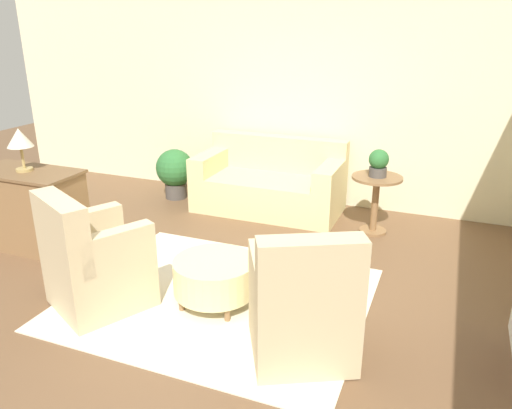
{
  "coord_description": "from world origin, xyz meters",
  "views": [
    {
      "loc": [
        1.81,
        -3.57,
        2.38
      ],
      "look_at": [
        0.15,
        0.55,
        0.75
      ],
      "focal_mm": 35.0,
      "sensor_mm": 36.0,
      "label": 1
    }
  ],
  "objects_px": {
    "ottoman_table": "(215,276)",
    "table_lamp": "(20,140)",
    "armchair_right": "(303,308)",
    "dresser": "(31,208)",
    "potted_plant_floor": "(175,171)",
    "couch": "(270,185)",
    "side_table": "(376,194)",
    "armchair_left": "(93,264)",
    "potted_plant_on_side_table": "(379,163)"
  },
  "relations": [
    {
      "from": "armchair_left",
      "to": "table_lamp",
      "type": "bearing_deg",
      "value": 152.02
    },
    {
      "from": "ottoman_table",
      "to": "potted_plant_on_side_table",
      "type": "height_order",
      "value": "potted_plant_on_side_table"
    },
    {
      "from": "ottoman_table",
      "to": "table_lamp",
      "type": "height_order",
      "value": "table_lamp"
    },
    {
      "from": "side_table",
      "to": "ottoman_table",
      "type": "bearing_deg",
      "value": -115.55
    },
    {
      "from": "armchair_right",
      "to": "potted_plant_floor",
      "type": "height_order",
      "value": "armchair_right"
    },
    {
      "from": "armchair_right",
      "to": "potted_plant_floor",
      "type": "relative_size",
      "value": 1.49
    },
    {
      "from": "side_table",
      "to": "dresser",
      "type": "bearing_deg",
      "value": -152.1
    },
    {
      "from": "armchair_right",
      "to": "potted_plant_on_side_table",
      "type": "bearing_deg",
      "value": 87.72
    },
    {
      "from": "armchair_left",
      "to": "armchair_right",
      "type": "distance_m",
      "value": 1.89
    },
    {
      "from": "dresser",
      "to": "potted_plant_on_side_table",
      "type": "height_order",
      "value": "potted_plant_on_side_table"
    },
    {
      "from": "couch",
      "to": "table_lamp",
      "type": "bearing_deg",
      "value": -133.66
    },
    {
      "from": "couch",
      "to": "potted_plant_floor",
      "type": "distance_m",
      "value": 1.41
    },
    {
      "from": "dresser",
      "to": "ottoman_table",
      "type": "bearing_deg",
      "value": -8.11
    },
    {
      "from": "side_table",
      "to": "armchair_left",
      "type": "bearing_deg",
      "value": -127.58
    },
    {
      "from": "side_table",
      "to": "table_lamp",
      "type": "height_order",
      "value": "table_lamp"
    },
    {
      "from": "couch",
      "to": "ottoman_table",
      "type": "distance_m",
      "value": 2.49
    },
    {
      "from": "potted_plant_on_side_table",
      "to": "potted_plant_floor",
      "type": "xyz_separation_m",
      "value": [
        -2.84,
        0.21,
        -0.46
      ]
    },
    {
      "from": "couch",
      "to": "potted_plant_on_side_table",
      "type": "bearing_deg",
      "value": -11.34
    },
    {
      "from": "armchair_left",
      "to": "potted_plant_floor",
      "type": "distance_m",
      "value": 2.93
    },
    {
      "from": "armchair_left",
      "to": "potted_plant_on_side_table",
      "type": "bearing_deg",
      "value": 52.42
    },
    {
      "from": "dresser",
      "to": "armchair_left",
      "type": "bearing_deg",
      "value": -27.98
    },
    {
      "from": "couch",
      "to": "potted_plant_floor",
      "type": "bearing_deg",
      "value": -176.99
    },
    {
      "from": "couch",
      "to": "side_table",
      "type": "height_order",
      "value": "couch"
    },
    {
      "from": "couch",
      "to": "ottoman_table",
      "type": "bearing_deg",
      "value": -80.87
    },
    {
      "from": "armchair_right",
      "to": "ottoman_table",
      "type": "xyz_separation_m",
      "value": [
        -0.93,
        0.43,
        -0.14
      ]
    },
    {
      "from": "ottoman_table",
      "to": "table_lamp",
      "type": "relative_size",
      "value": 1.6
    },
    {
      "from": "potted_plant_on_side_table",
      "to": "couch",
      "type": "bearing_deg",
      "value": 168.66
    },
    {
      "from": "armchair_left",
      "to": "potted_plant_on_side_table",
      "type": "relative_size",
      "value": 3.29
    },
    {
      "from": "table_lamp",
      "to": "potted_plant_floor",
      "type": "bearing_deg",
      "value": 73.43
    },
    {
      "from": "armchair_right",
      "to": "dresser",
      "type": "relative_size",
      "value": 0.89
    },
    {
      "from": "armchair_left",
      "to": "potted_plant_on_side_table",
      "type": "distance_m",
      "value": 3.3
    },
    {
      "from": "dresser",
      "to": "potted_plant_floor",
      "type": "height_order",
      "value": "dresser"
    },
    {
      "from": "potted_plant_on_side_table",
      "to": "table_lamp",
      "type": "xyz_separation_m",
      "value": [
        -3.45,
        -1.82,
        0.36
      ]
    },
    {
      "from": "armchair_left",
      "to": "side_table",
      "type": "distance_m",
      "value": 3.27
    },
    {
      "from": "potted_plant_on_side_table",
      "to": "armchair_right",
      "type": "bearing_deg",
      "value": -92.28
    },
    {
      "from": "couch",
      "to": "armchair_left",
      "type": "relative_size",
      "value": 1.81
    },
    {
      "from": "armchair_left",
      "to": "ottoman_table",
      "type": "height_order",
      "value": "armchair_left"
    },
    {
      "from": "couch",
      "to": "armchair_right",
      "type": "distance_m",
      "value": 3.17
    },
    {
      "from": "armchair_right",
      "to": "dresser",
      "type": "bearing_deg",
      "value": 167.03
    },
    {
      "from": "armchair_right",
      "to": "side_table",
      "type": "distance_m",
      "value": 2.6
    },
    {
      "from": "armchair_right",
      "to": "dresser",
      "type": "height_order",
      "value": "armchair_right"
    },
    {
      "from": "ottoman_table",
      "to": "table_lamp",
      "type": "xyz_separation_m",
      "value": [
        -2.41,
        0.34,
        0.94
      ]
    },
    {
      "from": "ottoman_table",
      "to": "side_table",
      "type": "height_order",
      "value": "side_table"
    },
    {
      "from": "couch",
      "to": "table_lamp",
      "type": "distance_m",
      "value": 3.05
    },
    {
      "from": "armchair_right",
      "to": "side_table",
      "type": "height_order",
      "value": "armchair_right"
    },
    {
      "from": "side_table",
      "to": "potted_plant_floor",
      "type": "bearing_deg",
      "value": 175.71
    },
    {
      "from": "armchair_right",
      "to": "potted_plant_floor",
      "type": "distance_m",
      "value": 3.92
    },
    {
      "from": "ottoman_table",
      "to": "potted_plant_floor",
      "type": "distance_m",
      "value": 2.99
    },
    {
      "from": "potted_plant_floor",
      "to": "ottoman_table",
      "type": "bearing_deg",
      "value": -52.86
    },
    {
      "from": "ottoman_table",
      "to": "dresser",
      "type": "height_order",
      "value": "dresser"
    }
  ]
}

